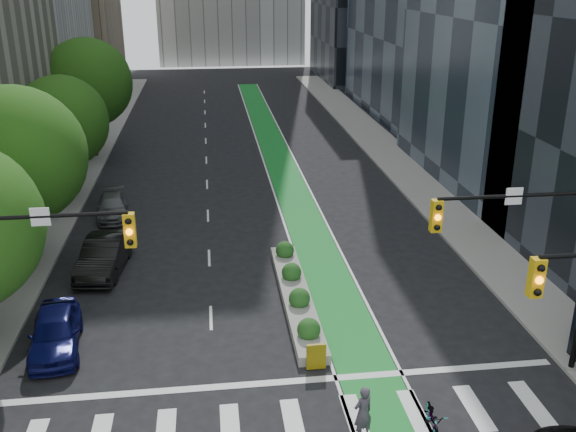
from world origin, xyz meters
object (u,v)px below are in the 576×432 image
object	(u,v)px
median_planter	(296,293)
parked_car_left_near	(55,332)
parked_car_left_far	(112,207)
cyclist	(363,413)
parked_car_left_mid	(104,255)
bicycle	(433,420)

from	to	relation	value
median_planter	parked_car_left_near	world-z (taller)	parked_car_left_near
median_planter	parked_car_left_far	size ratio (longest dim) A/B	2.43
median_planter	cyclist	distance (m)	9.00
cyclist	median_planter	bearing A→B (deg)	-108.47
median_planter	parked_car_left_mid	size ratio (longest dim) A/B	2.06
bicycle	cyclist	world-z (taller)	cyclist
parked_car_left_mid	parked_car_left_near	bearing A→B (deg)	-90.98
parked_car_left_near	parked_car_left_far	xyz separation A→B (m)	(0.31, 14.21, -0.14)
bicycle	cyclist	distance (m)	2.24
median_planter	bicycle	size ratio (longest dim) A/B	5.47
parked_car_left_mid	bicycle	bearing A→B (deg)	-42.00
parked_car_left_mid	cyclist	bearing A→B (deg)	-47.67
bicycle	cyclist	bearing A→B (deg)	-172.55
bicycle	parked_car_left_mid	xyz separation A→B (m)	(-11.63, 13.12, 0.33)
median_planter	parked_car_left_far	distance (m)	14.76
bicycle	parked_car_left_near	world-z (taller)	parked_car_left_near
median_planter	parked_car_left_near	distance (m)	9.88
parked_car_left_near	parked_car_left_mid	bearing A→B (deg)	75.75
median_planter	parked_car_left_mid	world-z (taller)	parked_car_left_mid
median_planter	parked_car_left_mid	distance (m)	9.55
cyclist	parked_car_left_mid	world-z (taller)	cyclist
median_planter	parked_car_left_near	size ratio (longest dim) A/B	2.32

